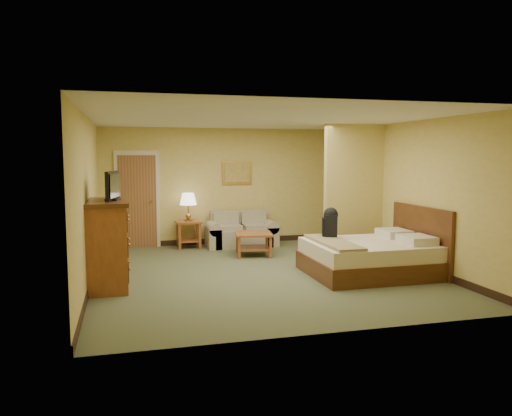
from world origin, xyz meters
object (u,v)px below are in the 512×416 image
object	(u,v)px
loveseat	(241,235)
bed	(373,256)
dresser	(107,244)
coffee_table	(253,239)

from	to	relation	value
loveseat	bed	world-z (taller)	bed
dresser	bed	bearing A→B (deg)	-3.45
loveseat	dresser	xyz separation A→B (m)	(-2.73, -2.88, 0.42)
dresser	coffee_table	bearing A→B (deg)	33.14
loveseat	bed	size ratio (longest dim) A/B	0.75
dresser	bed	distance (m)	4.32
dresser	bed	size ratio (longest dim) A/B	0.65
coffee_table	dresser	world-z (taller)	dresser
coffee_table	bed	distance (m)	2.57
coffee_table	dresser	distance (m)	3.28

